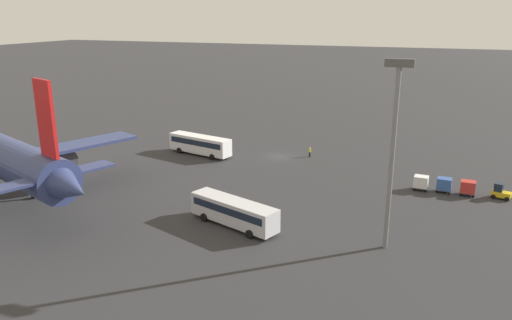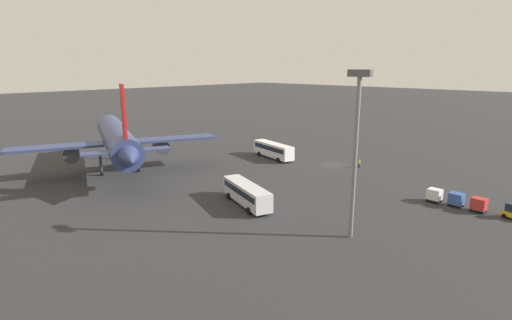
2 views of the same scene
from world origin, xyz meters
The scene contains 9 objects.
ground_plane centered at (0.00, 0.00, 0.00)m, with size 600.00×600.00×0.00m, color #2D2D30.
airplane centered at (26.83, 33.74, 6.63)m, with size 42.87×36.57×17.61m.
shuttle_bus_near centered at (13.26, 3.74, 2.02)m, with size 12.41×5.33×3.39m.
shuttle_bus_far centered at (-4.47, 29.72, 1.91)m, with size 11.95×6.41×3.17m.
worker_person centered at (-5.14, -1.91, 0.87)m, with size 0.38×0.38×1.74m.
cargo_cart_red centered at (-30.35, 8.91, 1.19)m, with size 2.11×1.81×2.06m.
cargo_cart_blue centered at (-27.28, 8.75, 1.19)m, with size 2.11×1.81×2.06m.
cargo_cart_white centered at (-24.21, 8.95, 1.19)m, with size 2.11×1.81×2.06m.
light_pole centered at (-21.80, 29.08, 12.01)m, with size 2.80×0.70×19.89m.
Camera 2 is at (-44.84, 69.44, 20.28)m, focal length 28.00 mm.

